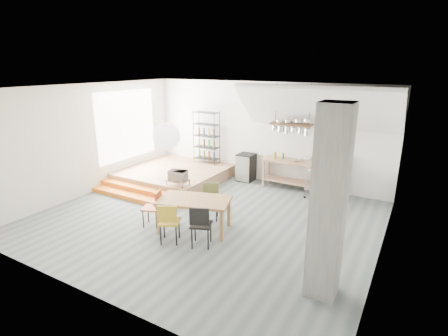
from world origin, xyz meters
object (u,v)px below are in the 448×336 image
Objects in this scene: stove at (338,181)px; rolling_cart at (322,181)px; mini_fridge at (246,167)px; dining_table at (194,202)px.

rolling_cart is at bearing -125.48° from stove.
mini_fridge is (-2.97, 0.04, -0.03)m from stove.
stove is at bearing 67.10° from rolling_cart.
dining_table is at bearing -108.89° from rolling_cart.
stove is at bearing -0.85° from mini_fridge.
stove is 1.24× the size of rolling_cart.
dining_table is 3.90m from mini_fridge.
stove is 1.30× the size of mini_fridge.
dining_table is at bearing -81.15° from mini_fridge.
dining_table is at bearing -121.97° from stove.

